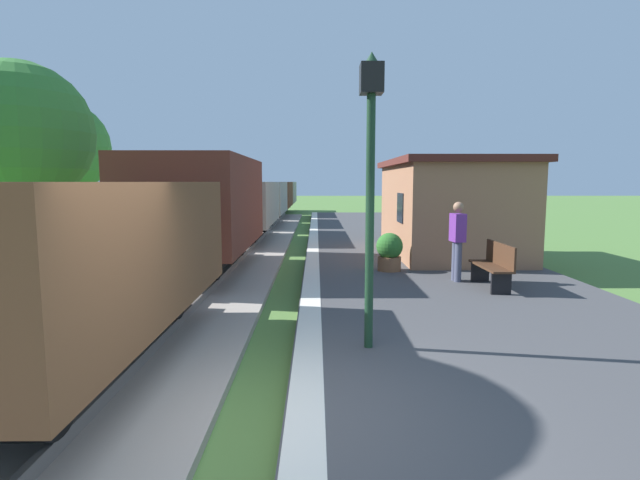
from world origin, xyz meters
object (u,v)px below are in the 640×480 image
object	(u,v)px
bench_down_platform	(407,224)
station_hut	(448,207)
potted_planter	(389,251)
tree_field_left	(62,148)
tree_trackside_far	(20,133)
bench_near_hut	(494,265)
lamp_post_near	(371,148)
freight_train	(251,203)
person_waiting	(457,238)

from	to	relation	value
bench_down_platform	station_hut	bearing A→B (deg)	-86.25
potted_planter	tree_field_left	bearing A→B (deg)	145.32
potted_planter	tree_trackside_far	bearing A→B (deg)	173.55
bench_near_hut	tree_trackside_far	distance (m)	11.85
lamp_post_near	potted_planter	bearing A→B (deg)	78.82
freight_train	lamp_post_near	world-z (taller)	lamp_post_near
freight_train	person_waiting	world-z (taller)	freight_train
freight_train	station_hut	size ratio (longest dim) A/B	6.76
station_hut	tree_trackside_far	xyz separation A→B (m)	(-11.41, -1.70, 1.95)
bench_near_hut	bench_down_platform	bearing A→B (deg)	90.00
bench_down_platform	potted_planter	size ratio (longest dim) A/B	1.64
potted_planter	tree_trackside_far	xyz separation A→B (m)	(-9.28, 1.05, 2.88)
bench_down_platform	tree_field_left	xyz separation A→B (m)	(-13.70, 0.71, 3.01)
bench_near_hut	tree_trackside_far	size ratio (longest dim) A/B	0.28
lamp_post_near	tree_field_left	bearing A→B (deg)	128.19
bench_near_hut	station_hut	bearing A→B (deg)	86.20
potted_planter	lamp_post_near	distance (m)	5.98
bench_down_platform	person_waiting	distance (m)	8.81
freight_train	station_hut	xyz separation A→B (m)	(6.80, -7.34, 0.20)
station_hut	potted_planter	xyz separation A→B (m)	(-2.13, -2.75, -0.93)
person_waiting	lamp_post_near	xyz separation A→B (m)	(-2.35, -4.24, 1.62)
bench_near_hut	bench_down_platform	world-z (taller)	same
freight_train	tree_trackside_far	xyz separation A→B (m)	(-4.61, -9.04, 2.15)
tree_field_left	lamp_post_near	bearing A→B (deg)	-51.81
tree_trackside_far	potted_planter	bearing A→B (deg)	-6.45
bench_near_hut	tree_trackside_far	xyz separation A→B (m)	(-11.10, 2.99, 2.88)
freight_train	person_waiting	bearing A→B (deg)	-62.44
lamp_post_near	tree_field_left	world-z (taller)	tree_field_left
bench_down_platform	tree_trackside_far	size ratio (longest dim) A/B	0.28
freight_train	bench_near_hut	xyz separation A→B (m)	(6.49, -12.04, -0.73)
station_hut	tree_trackside_far	size ratio (longest dim) A/B	1.07
bench_down_platform	potted_planter	xyz separation A→B (m)	(-1.82, -7.51, 0.00)
freight_train	bench_near_hut	world-z (taller)	freight_train
bench_near_hut	person_waiting	bearing A→B (deg)	129.39
freight_train	potted_planter	bearing A→B (deg)	-65.19
station_hut	potted_planter	world-z (taller)	station_hut
freight_train	tree_field_left	bearing A→B (deg)	-165.47
bench_near_hut	tree_field_left	size ratio (longest dim) A/B	0.27
freight_train	person_waiting	distance (m)	12.81
bench_near_hut	lamp_post_near	xyz separation A→B (m)	(-2.91, -3.56, 2.08)
station_hut	potted_planter	bearing A→B (deg)	-127.78
freight_train	tree_trackside_far	distance (m)	10.38
freight_train	bench_near_hut	bearing A→B (deg)	-61.68
freight_train	potted_planter	distance (m)	11.14
station_hut	tree_trackside_far	bearing A→B (deg)	-171.51
person_waiting	station_hut	bearing A→B (deg)	-108.48
station_hut	tree_field_left	size ratio (longest dim) A/B	1.04
bench_down_platform	person_waiting	xyz separation A→B (m)	(-0.56, -8.78, 0.46)
person_waiting	tree_trackside_far	distance (m)	11.06
station_hut	bench_near_hut	bearing A→B (deg)	-93.80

